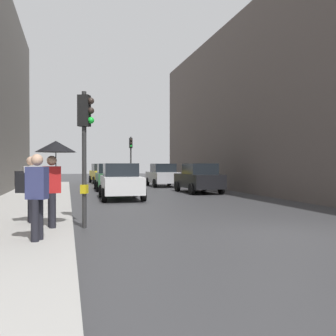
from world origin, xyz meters
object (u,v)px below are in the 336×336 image
(car_silver_hatchback, at_px, (162,175))
(car_green_estate, at_px, (110,177))
(pedestrian_with_black_backpack, at_px, (29,185))
(car_yellow_taxi, at_px, (102,173))
(pedestrian_with_umbrella, at_px, (55,159))
(car_dark_suv, at_px, (199,178))
(pedestrian_with_grey_backpack, at_px, (35,192))
(traffic_light_far_median, at_px, (131,152))
(traffic_light_near_right, at_px, (85,134))
(car_white_compact, at_px, (121,181))

(car_silver_hatchback, height_order, car_green_estate, same)
(pedestrian_with_black_backpack, bearing_deg, car_yellow_taxi, 80.39)
(car_silver_hatchback, relative_size, pedestrian_with_umbrella, 1.97)
(car_yellow_taxi, distance_m, car_dark_suv, 13.89)
(pedestrian_with_black_backpack, distance_m, pedestrian_with_grey_backpack, 2.55)
(car_yellow_taxi, xyz_separation_m, pedestrian_with_umbrella, (-3.34, -24.67, 0.96))
(car_silver_hatchback, distance_m, pedestrian_with_umbrella, 19.71)
(car_dark_suv, xyz_separation_m, pedestrian_with_grey_backpack, (-8.27, -13.15, 0.29))
(traffic_light_far_median, xyz_separation_m, car_silver_hatchback, (1.99, -2.84, -1.87))
(traffic_light_near_right, distance_m, pedestrian_with_grey_backpack, 2.85)
(car_green_estate, bearing_deg, traffic_light_far_median, 67.81)
(car_silver_hatchback, relative_size, car_green_estate, 0.99)
(pedestrian_with_umbrella, distance_m, pedestrian_with_grey_backpack, 1.76)
(traffic_light_far_median, distance_m, car_dark_suv, 10.03)
(car_silver_hatchback, relative_size, car_dark_suv, 1.00)
(car_dark_suv, distance_m, pedestrian_with_black_backpack, 13.68)
(car_yellow_taxi, bearing_deg, traffic_light_far_median, -60.23)
(car_yellow_taxi, height_order, pedestrian_with_umbrella, pedestrian_with_umbrella)
(car_yellow_taxi, distance_m, car_white_compact, 15.89)
(car_white_compact, height_order, pedestrian_with_umbrella, pedestrian_with_umbrella)
(car_silver_hatchback, xyz_separation_m, car_yellow_taxi, (-4.04, 6.42, 0.00))
(traffic_light_far_median, bearing_deg, traffic_light_near_right, -102.76)
(car_white_compact, bearing_deg, car_green_estate, 88.10)
(car_dark_suv, xyz_separation_m, pedestrian_with_umbrella, (-7.93, -11.56, 0.96))
(car_yellow_taxi, bearing_deg, pedestrian_with_black_backpack, -99.61)
(car_white_compact, xyz_separation_m, pedestrian_with_grey_backpack, (-3.19, -10.38, 0.29))
(traffic_light_far_median, xyz_separation_m, pedestrian_with_black_backpack, (-6.07, -20.15, -1.59))
(car_silver_hatchback, xyz_separation_m, pedestrian_with_umbrella, (-7.38, -18.25, 0.96))
(pedestrian_with_grey_backpack, bearing_deg, car_white_compact, 72.92)
(car_silver_hatchback, height_order, pedestrian_with_umbrella, pedestrian_with_umbrella)
(car_green_estate, height_order, car_white_compact, same)
(traffic_light_near_right, bearing_deg, car_white_compact, 75.62)
(car_yellow_taxi, bearing_deg, pedestrian_with_umbrella, -97.72)
(pedestrian_with_grey_backpack, bearing_deg, car_dark_suv, 57.84)
(car_silver_hatchback, relative_size, car_yellow_taxi, 0.98)
(pedestrian_with_umbrella, bearing_deg, car_white_compact, 72.01)
(pedestrian_with_umbrella, height_order, pedestrian_with_black_backpack, pedestrian_with_umbrella)
(traffic_light_near_right, xyz_separation_m, car_white_compact, (2.09, 8.14, -1.66))
(car_yellow_taxi, relative_size, car_dark_suv, 1.02)
(traffic_light_near_right, relative_size, car_dark_suv, 0.87)
(traffic_light_near_right, distance_m, car_silver_hatchback, 18.88)
(pedestrian_with_grey_backpack, bearing_deg, traffic_light_near_right, 63.80)
(traffic_light_far_median, distance_m, car_green_estate, 6.43)
(car_green_estate, height_order, pedestrian_with_umbrella, pedestrian_with_umbrella)
(car_green_estate, distance_m, pedestrian_with_black_backpack, 14.94)
(car_dark_suv, xyz_separation_m, car_white_compact, (-5.08, -2.77, 0.00))
(car_silver_hatchback, distance_m, pedestrian_with_grey_backpack, 21.29)
(car_green_estate, relative_size, pedestrian_with_grey_backpack, 2.40)
(car_green_estate, height_order, pedestrian_with_grey_backpack, pedestrian_with_grey_backpack)
(car_dark_suv, height_order, pedestrian_with_umbrella, pedestrian_with_umbrella)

